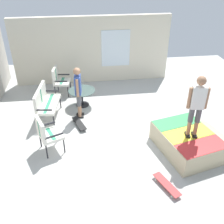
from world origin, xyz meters
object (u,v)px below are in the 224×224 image
object	(u,v)px
person_skater	(197,103)
skateboard_by_bench	(79,123)
patio_chair_near_house	(59,79)
patio_table	(82,95)
person_watching	(78,89)
skateboard_spare	(167,185)
skate_ramp	(188,141)
patio_chair_by_wall	(46,132)
patio_bench	(45,101)

from	to	relation	value
person_skater	skateboard_by_bench	world-z (taller)	person_skater
patio_chair_near_house	patio_table	bearing A→B (deg)	-140.29
person_watching	skateboard_by_bench	world-z (taller)	person_watching
skateboard_spare	skate_ramp	bearing A→B (deg)	-37.83
skate_ramp	patio_chair_by_wall	xyz separation A→B (m)	(0.44, 3.67, 0.33)
person_skater	person_watching	bearing A→B (deg)	52.08
patio_chair_by_wall	person_skater	world-z (taller)	person_skater
person_watching	patio_chair_near_house	bearing A→B (deg)	22.50
skate_ramp	skateboard_spare	bearing A→B (deg)	142.17
patio_bench	person_skater	xyz separation A→B (m)	(-2.24, -3.83, 0.90)
person_watching	skateboard_spare	world-z (taller)	person_watching
patio_table	person_watching	size ratio (longest dim) A/B	0.54
patio_bench	person_watching	size ratio (longest dim) A/B	0.78
patio_bench	patio_table	xyz separation A→B (m)	(0.63, -1.16, -0.21)
patio_bench	patio_table	bearing A→B (deg)	-61.41
person_watching	skateboard_by_bench	distance (m)	1.04
patio_chair_by_wall	person_watching	bearing A→B (deg)	-28.62
skate_ramp	person_skater	distance (m)	1.24
patio_table	skate_ramp	bearing A→B (deg)	-135.71
skateboard_by_bench	person_skater	bearing A→B (deg)	-119.98
skateboard_spare	patio_chair_near_house	bearing A→B (deg)	27.45
patio_chair_by_wall	skateboard_spare	bearing A→B (deg)	-120.91
skateboard_by_bench	patio_chair_by_wall	bearing A→B (deg)	142.05
patio_chair_by_wall	skateboard_by_bench	size ratio (longest dim) A/B	1.24
patio_chair_near_house	patio_table	distance (m)	1.26
patio_table	patio_bench	bearing A→B (deg)	118.59
patio_chair_near_house	skateboard_by_bench	size ratio (longest dim) A/B	1.24
patio_bench	patio_chair_near_house	distance (m)	1.63
patio_bench	skateboard_by_bench	xyz separation A→B (m)	(-0.61, -1.01, -0.53)
patio_bench	patio_chair_near_house	xyz separation A→B (m)	(1.59, -0.36, -0.00)
patio_chair_near_house	skateboard_spare	size ratio (longest dim) A/B	1.25
skate_ramp	patio_bench	bearing A→B (deg)	61.11
patio_chair_by_wall	patio_table	world-z (taller)	patio_chair_by_wall
patio_chair_near_house	person_watching	distance (m)	1.84
patio_bench	skateboard_spare	distance (m)	4.45
person_watching	skateboard_spare	size ratio (longest dim) A/B	2.05
skate_ramp	patio_chair_near_house	size ratio (longest dim) A/B	2.32
skateboard_by_bench	skate_ramp	bearing A→B (deg)	-118.02
patio_chair_by_wall	patio_table	bearing A→B (deg)	-22.97
patio_table	person_watching	distance (m)	0.91
skate_ramp	patio_chair_near_house	world-z (taller)	patio_chair_near_house
skate_ramp	skateboard_spare	xyz separation A→B (m)	(-1.20, 0.93, -0.20)
skate_ramp	skateboard_by_bench	size ratio (longest dim) A/B	2.89
patio_chair_by_wall	person_watching	world-z (taller)	person_watching
skate_ramp	person_watching	size ratio (longest dim) A/B	1.42
skateboard_by_bench	skateboard_spare	distance (m)	3.31
patio_chair_by_wall	skateboard_by_bench	world-z (taller)	patio_chair_by_wall
person_watching	person_skater	xyz separation A→B (m)	(-2.16, -2.78, 0.54)
patio_chair_near_house	person_watching	xyz separation A→B (m)	(-1.67, -0.69, 0.36)
patio_chair_near_house	skateboard_by_bench	xyz separation A→B (m)	(-2.20, -0.65, -0.53)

